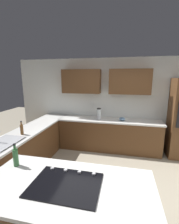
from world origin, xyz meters
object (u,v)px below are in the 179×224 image
blender (99,114)px  oil_bottle (16,157)px  sink_unit (3,142)px  cooktop (66,184)px  mixing_bowl (122,119)px  dish_soap_bottle (22,129)px

blender → oil_bottle: (0.71, 2.60, -0.01)m
sink_unit → blender: (-1.43, -2.02, 0.12)m
cooktop → blender: bearing=-88.4°
cooktop → blender: blender is taller
blender → mixing_bowl: bearing=-180.0°
sink_unit → dish_soap_bottle: size_ratio=2.44×
blender → mixing_bowl: 0.66m
cooktop → mixing_bowl: mixing_bowl is taller
cooktop → blender: 2.82m
cooktop → dish_soap_bottle: (1.45, -1.28, 0.11)m
sink_unit → cooktop: size_ratio=0.92×
blender → dish_soap_bottle: size_ratio=1.11×
dish_soap_bottle → sink_unit: bearing=83.0°
sink_unit → cooktop: (-1.51, 0.80, -0.01)m
dish_soap_bottle → oil_bottle: oil_bottle is taller
mixing_bowl → blender: bearing=0.0°
cooktop → oil_bottle: bearing=-15.5°
blender → dish_soap_bottle: blender is taller
blender → dish_soap_bottle: bearing=48.3°
sink_unit → oil_bottle: oil_bottle is taller
blender → mixing_bowl: blender is taller
sink_unit → cooktop: sink_unit is taller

